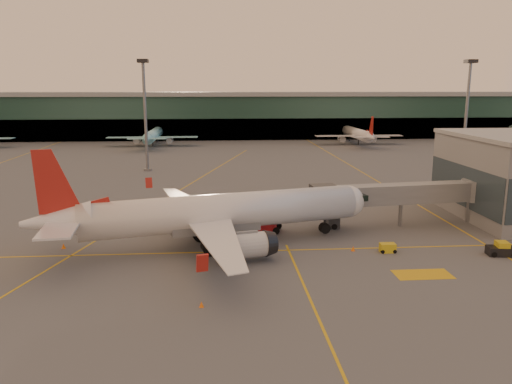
{
  "coord_description": "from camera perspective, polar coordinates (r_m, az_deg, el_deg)",
  "views": [
    {
      "loc": [
        -3.34,
        -52.14,
        19.33
      ],
      "look_at": [
        1.87,
        15.78,
        5.0
      ],
      "focal_mm": 35.0,
      "sensor_mm": 36.0,
      "label": 1
    }
  ],
  "objects": [
    {
      "name": "jet_bridge",
      "position": [
        73.79,
        17.27,
        -0.37
      ],
      "size": [
        27.0,
        6.4,
        6.2
      ],
      "color": "slate",
      "rests_on": "ground"
    },
    {
      "name": "gpu_cart",
      "position": [
        61.93,
        14.81,
        -6.2
      ],
      "size": [
        1.92,
        1.14,
        1.09
      ],
      "rotation": [
        0.0,
        0.0,
        -0.01
      ],
      "color": "gold",
      "rests_on": "ground"
    },
    {
      "name": "pushback_tug",
      "position": [
        65.45,
        26.28,
        -5.95
      ],
      "size": [
        3.43,
        2.16,
        1.66
      ],
      "rotation": [
        0.0,
        0.0,
        -0.14
      ],
      "color": "black",
      "rests_on": "ground"
    },
    {
      "name": "cone_fwd",
      "position": [
        61.58,
        11.04,
        -6.37
      ],
      "size": [
        0.46,
        0.46,
        0.59
      ],
      "color": "orange",
      "rests_on": "ground"
    },
    {
      "name": "cone_nose",
      "position": [
        64.25,
        15.48,
        -5.82
      ],
      "size": [
        0.45,
        0.45,
        0.57
      ],
      "color": "orange",
      "rests_on": "ground"
    },
    {
      "name": "taxi_markings",
      "position": [
        98.62,
        -6.62,
        0.5
      ],
      "size": [
        100.12,
        173.0,
        0.01
      ],
      "color": "gold",
      "rests_on": "ground"
    },
    {
      "name": "cone_tail",
      "position": [
        65.71,
        -21.14,
        -5.78
      ],
      "size": [
        0.5,
        0.5,
        0.63
      ],
      "color": "orange",
      "rests_on": "ground"
    },
    {
      "name": "mast_east_near",
      "position": [
        128.26,
        22.96,
        8.96
      ],
      "size": [
        2.4,
        2.4,
        25.6
      ],
      "color": "slate",
      "rests_on": "ground"
    },
    {
      "name": "ground",
      "position": [
        55.71,
        -0.69,
        -8.43
      ],
      "size": [
        600.0,
        600.0,
        0.0
      ],
      "primitive_type": "plane",
      "color": "#4C4F54",
      "rests_on": "ground"
    },
    {
      "name": "cone_wing_right",
      "position": [
        46.08,
        -6.25,
        -12.64
      ],
      "size": [
        0.42,
        0.42,
        0.54
      ],
      "color": "orange",
      "rests_on": "ground"
    },
    {
      "name": "distant_aircraft_row",
      "position": [
        172.14,
        -10.29,
        5.24
      ],
      "size": [
        290.0,
        34.0,
        13.0
      ],
      "color": "#88D5E4",
      "rests_on": "ground"
    },
    {
      "name": "cone_wing_left",
      "position": [
        79.01,
        -5.55,
        -2.16
      ],
      "size": [
        0.38,
        0.38,
        0.49
      ],
      "color": "orange",
      "rests_on": "ground"
    },
    {
      "name": "catering_truck",
      "position": [
        67.94,
        0.72,
        -2.34
      ],
      "size": [
        6.44,
        3.96,
        4.65
      ],
      "rotation": [
        0.0,
        0.0,
        -0.24
      ],
      "color": "red",
      "rests_on": "ground"
    },
    {
      "name": "mast_west_near",
      "position": [
        119.39,
        -12.58,
        9.46
      ],
      "size": [
        2.4,
        2.4,
        25.6
      ],
      "color": "slate",
      "rests_on": "ground"
    },
    {
      "name": "main_airplane",
      "position": [
        61.16,
        -5.0,
        -2.52
      ],
      "size": [
        41.91,
        38.18,
        12.82
      ],
      "rotation": [
        0.0,
        0.0,
        0.25
      ],
      "color": "silver",
      "rests_on": "ground"
    },
    {
      "name": "terminal",
      "position": [
        194.25,
        -3.44,
        8.74
      ],
      "size": [
        400.0,
        20.0,
        17.6
      ],
      "color": "#19382D",
      "rests_on": "ground"
    }
  ]
}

